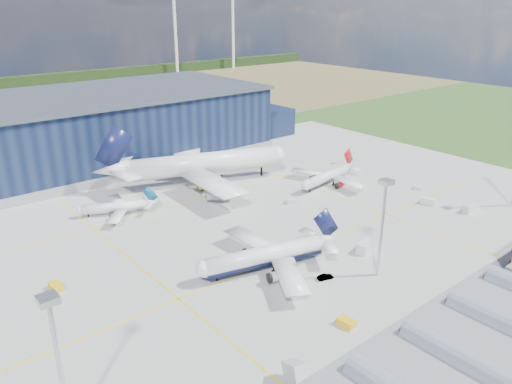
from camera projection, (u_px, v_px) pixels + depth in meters
name	position (u px, v px, depth m)	size (l,w,h in m)	color
ground	(259.00, 242.00, 128.89)	(600.00, 600.00, 0.00)	#23481B
apron	(236.00, 229.00, 136.11)	(220.00, 160.00, 0.08)	gray
farmland	(16.00, 109.00, 287.76)	(600.00, 220.00, 0.01)	olive
hangar	(110.00, 129.00, 194.87)	(145.00, 62.00, 26.10)	#0F1A35
glass_concourse	(465.00, 362.00, 80.42)	(78.00, 23.00, 8.60)	black
light_mast_west	(56.00, 345.00, 66.17)	(2.60, 2.60, 23.00)	silver
light_mast_center	(383.00, 213.00, 107.64)	(2.60, 2.60, 23.00)	silver
airliner_navy	(264.00, 247.00, 113.13)	(37.29, 36.48, 12.16)	white
airliner_red	(327.00, 171.00, 166.90)	(30.09, 29.43, 9.81)	white
airliner_widebody	(204.00, 152.00, 167.19)	(65.94, 64.50, 21.50)	white
airliner_regional	(114.00, 203.00, 143.79)	(23.68, 23.17, 7.72)	white
gse_tug_a	(56.00, 287.00, 107.16)	(2.18, 3.57, 1.49)	yellow
gse_tug_b	(346.00, 322.00, 95.25)	(2.23, 3.35, 1.45)	yellow
gse_van_a	(366.00, 246.00, 123.66)	(2.58, 5.91, 2.58)	silver
gse_cart_a	(418.00, 188.00, 164.63)	(1.86, 2.79, 1.21)	silver
gse_van_b	(428.00, 201.00, 152.28)	(1.99, 4.34, 1.99)	silver
gse_tug_c	(201.00, 187.00, 164.60)	(1.96, 3.13, 1.37)	yellow
gse_cart_b	(292.00, 201.00, 153.26)	(2.18, 3.27, 1.41)	silver
gse_van_c	(471.00, 208.00, 146.71)	(2.44, 5.08, 2.44)	silver
airstair	(295.00, 379.00, 79.43)	(2.26, 5.65, 3.61)	silver
car_a	(439.00, 316.00, 97.60)	(1.28, 3.17, 1.08)	#99999E
car_b	(325.00, 277.00, 111.20)	(1.30, 3.71, 1.22)	#99999E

